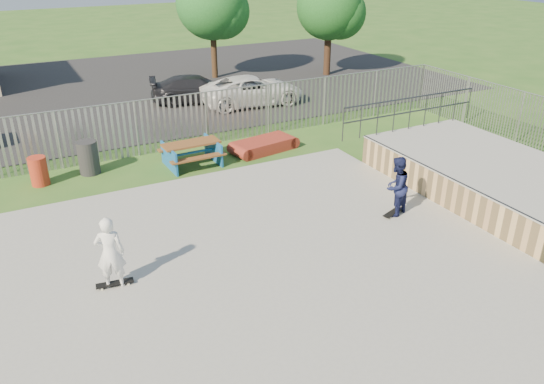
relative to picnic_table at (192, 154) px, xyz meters
name	(u,v)px	position (x,y,z in m)	size (l,w,h in m)	color
ground	(202,298)	(-2.38, -7.28, -0.41)	(120.00, 120.00, 0.00)	#2E5C1F
concrete_slab	(202,295)	(-2.38, -7.28, -0.34)	(15.00, 12.00, 0.15)	gray
quarter_pipe	(486,176)	(7.11, -6.24, 0.14)	(5.50, 7.05, 2.19)	tan
fence	(176,173)	(-1.38, -2.70, 0.59)	(26.04, 16.02, 2.00)	gray
picnic_table	(192,154)	(0.00, 0.00, 0.00)	(1.97, 1.64, 0.81)	brown
funbox	(264,145)	(2.79, 0.08, -0.20)	(2.28, 1.41, 0.43)	maroon
trash_bin_red	(39,171)	(-4.81, 0.63, 0.05)	(0.55, 0.55, 0.92)	#AC2E1A
trash_bin_grey	(88,158)	(-3.25, 0.86, 0.14)	(0.67, 0.67, 1.11)	#2A292C
parking_lot	(69,94)	(-2.38, 11.72, -0.40)	(40.00, 18.00, 0.02)	black
car_dark	(197,89)	(2.88, 7.38, 0.23)	(1.75, 4.30, 1.25)	#222227
car_white	(252,90)	(5.06, 5.79, 0.27)	(2.22, 4.81, 1.34)	white
tree_mid	(212,3)	(5.54, 11.74, 3.56)	(3.83, 3.83, 5.91)	#402A19
tree_right	(329,7)	(11.52, 9.45, 3.32)	(3.60, 3.60, 5.56)	#382316
skateboard_a	(393,213)	(3.60, -6.30, -0.23)	(0.82, 0.47, 0.08)	black
skateboard_b	(115,284)	(-3.97, -6.18, -0.23)	(0.82, 0.30, 0.08)	black
skater_navy	(396,187)	(3.60, -6.30, 0.57)	(0.82, 0.64, 1.68)	#151A43
skater_white	(110,253)	(-3.97, -6.18, 0.57)	(0.61, 0.40, 1.68)	white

